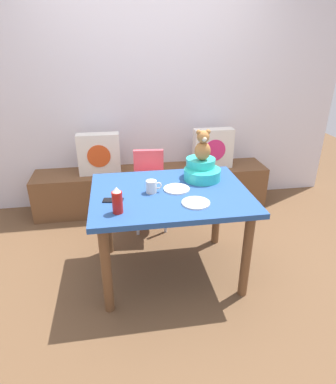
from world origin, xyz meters
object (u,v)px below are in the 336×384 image
at_px(pillow_floral_left, 99,154).
at_px(pillow_floral_right, 213,148).
at_px(ketchup_bottle, 117,201).
at_px(coffee_mug, 152,187).
at_px(teddy_bear, 203,146).
at_px(highchair, 149,180).
at_px(dinner_plate_near, 196,203).
at_px(cell_phone, 113,200).
at_px(infant_seat_teal, 202,170).
at_px(dinner_plate_far, 177,189).
at_px(dining_table, 170,204).

relative_size(pillow_floral_left, pillow_floral_right, 1.00).
xyz_separation_m(ketchup_bottle, coffee_mug, (0.26, 0.28, -0.04)).
bearing_deg(teddy_bear, coffee_mug, -154.42).
xyz_separation_m(pillow_floral_left, coffee_mug, (0.43, -1.18, 0.11)).
height_order(pillow_floral_right, ketchup_bottle, ketchup_bottle).
height_order(highchair, coffee_mug, coffee_mug).
bearing_deg(highchair, pillow_floral_left, 139.49).
relative_size(pillow_floral_right, dinner_plate_near, 2.20).
relative_size(ketchup_bottle, dinner_plate_near, 0.92).
xyz_separation_m(coffee_mug, cell_phone, (-0.29, -0.10, -0.04)).
bearing_deg(cell_phone, coffee_mug, -61.63).
bearing_deg(ketchup_bottle, infant_seat_teal, 35.10).
xyz_separation_m(pillow_floral_right, coffee_mug, (-0.82, -1.18, 0.11)).
distance_m(infant_seat_teal, dinner_plate_near, 0.48).
distance_m(coffee_mug, dinner_plate_far, 0.20).
relative_size(ketchup_bottle, cell_phone, 1.28).
relative_size(dining_table, teddy_bear, 4.75).
relative_size(dining_table, ketchup_bottle, 6.41).
bearing_deg(infant_seat_teal, dining_table, -144.06).
height_order(pillow_floral_right, coffee_mug, pillow_floral_right).
distance_m(infant_seat_teal, ketchup_bottle, 0.85).
bearing_deg(infant_seat_teal, pillow_floral_left, 131.81).
xyz_separation_m(pillow_floral_left, ketchup_bottle, (0.17, -1.46, 0.15)).
relative_size(pillow_floral_left, coffee_mug, 3.67).
distance_m(pillow_floral_left, dining_table, 1.31).
bearing_deg(dining_table, cell_phone, -168.04).
height_order(pillow_floral_left, dining_table, pillow_floral_left).
bearing_deg(dining_table, ketchup_bottle, -145.54).
bearing_deg(teddy_bear, dining_table, -144.13).
bearing_deg(cell_phone, dinner_plate_far, -66.65).
relative_size(teddy_bear, coffee_mug, 2.08).
bearing_deg(cell_phone, highchair, -12.18).
relative_size(pillow_floral_left, cell_phone, 3.06).
xyz_separation_m(pillow_floral_right, ketchup_bottle, (-1.08, -1.46, 0.15)).
height_order(infant_seat_teal, teddy_bear, teddy_bear).
bearing_deg(ketchup_bottle, teddy_bear, 35.07).
bearing_deg(dinner_plate_near, cell_phone, 166.43).
distance_m(dining_table, dinner_plate_near, 0.29).
bearing_deg(dining_table, pillow_floral_left, 115.60).
distance_m(teddy_bear, dinner_plate_far, 0.41).
distance_m(ketchup_bottle, coffee_mug, 0.38).
bearing_deg(dinner_plate_far, coffee_mug, -174.32).
height_order(teddy_bear, ketchup_bottle, teddy_bear).
bearing_deg(pillow_floral_right, pillow_floral_left, 180.00).
distance_m(pillow_floral_left, infant_seat_teal, 1.31).
distance_m(pillow_floral_left, dinner_plate_near, 1.58).
height_order(highchair, ketchup_bottle, ketchup_bottle).
height_order(ketchup_bottle, dinner_plate_far, ketchup_bottle).
relative_size(pillow_floral_right, infant_seat_teal, 1.33).
bearing_deg(cell_phone, pillow_floral_left, 16.05).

